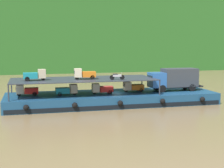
# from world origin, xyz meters

# --- Properties ---
(ground_plane) EXTENTS (400.00, 400.00, 0.00)m
(ground_plane) POSITION_xyz_m (0.00, 0.00, 0.00)
(ground_plane) COLOR olive
(hillside_far_bank) EXTENTS (146.02, 27.86, 28.90)m
(hillside_far_bank) POSITION_xyz_m (0.00, 58.11, 16.28)
(hillside_far_bank) COLOR #286023
(hillside_far_bank) RESTS_ON ground
(cargo_barge) EXTENTS (27.73, 8.27, 1.50)m
(cargo_barge) POSITION_xyz_m (0.00, -0.03, 0.75)
(cargo_barge) COLOR navy
(cargo_barge) RESTS_ON ground
(covered_lorry) EXTENTS (7.90, 2.44, 3.10)m
(covered_lorry) POSITION_xyz_m (8.88, -0.13, 3.19)
(covered_lorry) COLOR #285BA3
(covered_lorry) RESTS_ON cargo_barge
(cargo_rack) EXTENTS (18.53, 6.94, 2.00)m
(cargo_rack) POSITION_xyz_m (-3.80, 0.00, 3.44)
(cargo_rack) COLOR #2D333D
(cargo_rack) RESTS_ON cargo_barge
(mini_truck_lower_stern) EXTENTS (2.77, 1.26, 1.38)m
(mini_truck_lower_stern) POSITION_xyz_m (-10.98, 0.40, 2.19)
(mini_truck_lower_stern) COLOR red
(mini_truck_lower_stern) RESTS_ON cargo_barge
(mini_truck_lower_aft) EXTENTS (2.76, 1.23, 1.38)m
(mini_truck_lower_aft) POSITION_xyz_m (-6.06, -0.51, 2.19)
(mini_truck_lower_aft) COLOR teal
(mini_truck_lower_aft) RESTS_ON cargo_barge
(mini_truck_lower_mid) EXTENTS (2.76, 1.24, 1.38)m
(mini_truck_lower_mid) POSITION_xyz_m (-1.48, -0.51, 2.19)
(mini_truck_lower_mid) COLOR red
(mini_truck_lower_mid) RESTS_ON cargo_barge
(mini_truck_lower_fore) EXTENTS (2.76, 1.23, 1.38)m
(mini_truck_lower_fore) POSITION_xyz_m (3.05, 0.37, 2.19)
(mini_truck_lower_fore) COLOR orange
(mini_truck_lower_fore) RESTS_ON cargo_barge
(mini_truck_upper_stern) EXTENTS (2.78, 1.27, 1.38)m
(mini_truck_upper_stern) POSITION_xyz_m (-9.95, -0.48, 4.19)
(mini_truck_upper_stern) COLOR teal
(mini_truck_upper_stern) RESTS_ON cargo_rack
(mini_truck_upper_mid) EXTENTS (2.79, 1.30, 1.38)m
(mini_truck_upper_mid) POSITION_xyz_m (-3.77, -0.48, 4.19)
(mini_truck_upper_mid) COLOR orange
(mini_truck_upper_mid) RESTS_ON cargo_rack
(motorcycle_upper_port) EXTENTS (1.90, 0.55, 0.87)m
(motorcycle_upper_port) POSITION_xyz_m (0.12, -2.08, 3.93)
(motorcycle_upper_port) COLOR black
(motorcycle_upper_port) RESTS_ON cargo_rack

